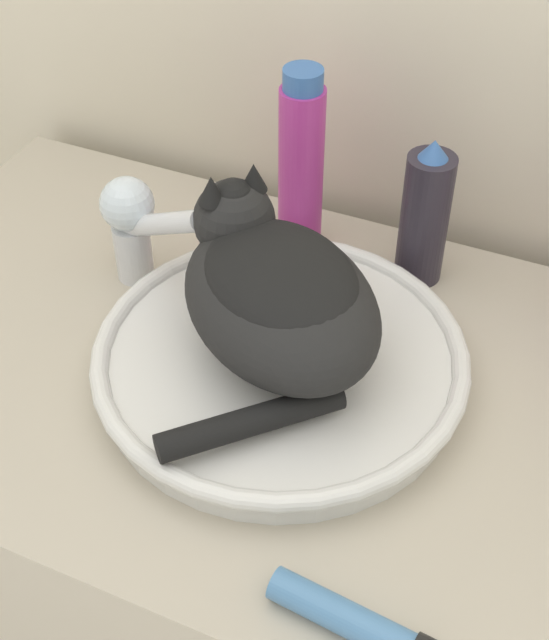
{
  "coord_description": "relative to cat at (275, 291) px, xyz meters",
  "views": [
    {
      "loc": [
        0.27,
        -0.31,
        1.57
      ],
      "look_at": [
        0.01,
        0.28,
        0.98
      ],
      "focal_mm": 50.0,
      "sensor_mm": 36.0,
      "label": 1
    }
  ],
  "objects": [
    {
      "name": "vanity_counter",
      "position": [
        -0.01,
        0.0,
        -0.56
      ],
      "size": [
        1.02,
        0.6,
        0.88
      ],
      "color": "#B2A893",
      "rests_on": "ground_plane"
    },
    {
      "name": "sink_basin",
      "position": [
        0.01,
        -0.0,
        -0.09
      ],
      "size": [
        0.39,
        0.39,
        0.05
      ],
      "color": "silver",
      "rests_on": "vanity_counter"
    },
    {
      "name": "cat",
      "position": [
        0.0,
        0.0,
        0.0
      ],
      "size": [
        0.3,
        0.33,
        0.16
      ],
      "rotation": [
        0.0,
        0.0,
        2.5
      ],
      "color": "black",
      "rests_on": "sink_basin"
    },
    {
      "name": "faucet",
      "position": [
        -0.21,
        0.08,
        -0.03
      ],
      "size": [
        0.16,
        0.09,
        0.16
      ],
      "rotation": [
        0.0,
        0.0,
        -0.36
      ],
      "color": "silver",
      "rests_on": "vanity_counter"
    },
    {
      "name": "shampoo_bottle_tall",
      "position": [
        -0.06,
        0.22,
        -0.0
      ],
      "size": [
        0.05,
        0.05,
        0.24
      ],
      "color": "#B2338C",
      "rests_on": "vanity_counter"
    },
    {
      "name": "hairspray_can_black",
      "position": [
        0.09,
        0.22,
        -0.03
      ],
      "size": [
        0.06,
        0.06,
        0.18
      ],
      "color": "#28232D",
      "rests_on": "vanity_counter"
    },
    {
      "name": "cream_tube",
      "position": [
        0.18,
        -0.24,
        -0.1
      ],
      "size": [
        0.15,
        0.04,
        0.03
      ],
      "rotation": [
        0.0,
        0.0,
        -0.09
      ],
      "color": "#4C7FB2",
      "rests_on": "vanity_counter"
    }
  ]
}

